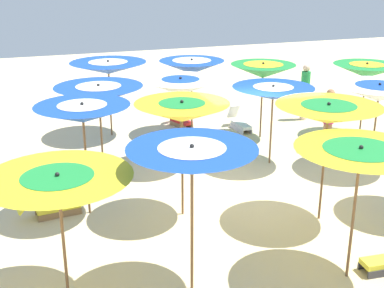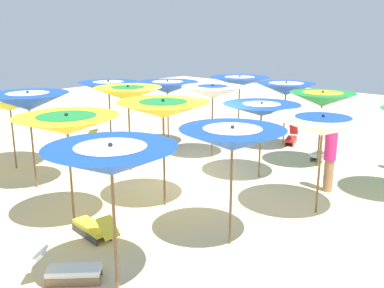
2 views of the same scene
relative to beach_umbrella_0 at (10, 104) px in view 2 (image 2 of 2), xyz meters
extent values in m
cube|color=beige|center=(3.10, -4.52, -1.97)|extent=(40.05, 40.05, 0.04)
cylinder|color=brown|center=(0.00, 0.00, -0.98)|extent=(0.05, 0.05, 1.95)
cone|color=yellow|center=(0.00, 0.00, -0.01)|extent=(2.26, 2.26, 0.39)
cone|color=#1E8C38|center=(0.00, 0.00, 0.10)|extent=(1.09, 1.09, 0.19)
sphere|color=black|center=(0.00, 0.00, 0.22)|extent=(0.07, 0.07, 0.07)
cylinder|color=brown|center=(-0.39, -1.97, -0.82)|extent=(0.05, 0.05, 2.27)
cone|color=#1947B2|center=(-0.39, -1.97, 0.31)|extent=(2.02, 2.02, 0.44)
cone|color=white|center=(-0.39, -1.97, 0.43)|extent=(1.04, 1.04, 0.23)
sphere|color=black|center=(-0.39, -1.97, 0.56)|extent=(0.07, 0.07, 0.07)
cylinder|color=brown|center=(-0.92, -4.62, -0.88)|extent=(0.05, 0.05, 2.14)
cone|color=yellow|center=(-0.92, -4.62, 0.19)|extent=(2.11, 2.11, 0.38)
cone|color=#1E8C38|center=(-0.92, -4.62, 0.28)|extent=(1.20, 1.20, 0.22)
sphere|color=black|center=(-0.92, -4.62, 0.41)|extent=(0.07, 0.07, 0.07)
cylinder|color=brown|center=(-1.80, -7.27, -0.89)|extent=(0.05, 0.05, 2.13)
cone|color=#1947B2|center=(-1.80, -7.27, 0.18)|extent=(1.99, 1.99, 0.44)
cone|color=white|center=(-1.80, -7.27, 0.29)|extent=(1.07, 1.07, 0.24)
sphere|color=black|center=(-1.80, -7.27, 0.43)|extent=(0.07, 0.07, 0.07)
cylinder|color=brown|center=(2.94, -0.79, -0.84)|extent=(0.05, 0.05, 2.22)
cone|color=#1947B2|center=(2.94, -0.79, 0.26)|extent=(1.94, 1.94, 0.37)
cone|color=white|center=(2.94, -0.79, 0.36)|extent=(1.00, 1.00, 0.19)
sphere|color=black|center=(2.94, -0.79, 0.48)|extent=(0.07, 0.07, 0.07)
cylinder|color=brown|center=(2.23, -2.66, -0.82)|extent=(0.05, 0.05, 2.26)
cone|color=yellow|center=(2.23, -2.66, 0.31)|extent=(1.93, 1.93, 0.39)
cone|color=#1E8C38|center=(2.23, -2.66, 0.41)|extent=(0.94, 0.94, 0.19)
sphere|color=black|center=(2.23, -2.66, 0.53)|extent=(0.07, 0.07, 0.07)
cylinder|color=brown|center=(1.09, -5.32, -0.81)|extent=(0.05, 0.05, 2.28)
cone|color=yellow|center=(1.09, -5.32, 0.33)|extent=(2.09, 2.09, 0.37)
cone|color=#1E8C38|center=(1.09, -5.32, 0.42)|extent=(1.09, 1.09, 0.19)
sphere|color=black|center=(1.09, -5.32, 0.54)|extent=(0.07, 0.07, 0.07)
cylinder|color=brown|center=(0.63, -7.64, -0.92)|extent=(0.05, 0.05, 2.07)
cone|color=#1947B2|center=(0.63, -7.64, 0.12)|extent=(1.96, 1.96, 0.42)
cone|color=white|center=(0.63, -7.64, 0.22)|extent=(1.09, 1.09, 0.23)
sphere|color=black|center=(0.63, -7.64, 0.36)|extent=(0.07, 0.07, 0.07)
cylinder|color=brown|center=(4.95, -1.45, -0.91)|extent=(0.05, 0.05, 2.09)
cone|color=#1947B2|center=(4.95, -1.45, 0.14)|extent=(2.14, 2.14, 0.41)
cone|color=white|center=(4.95, -1.45, 0.24)|extent=(1.09, 1.09, 0.21)
sphere|color=black|center=(4.95, -1.45, 0.37)|extent=(0.07, 0.07, 0.07)
cylinder|color=brown|center=(4.93, -3.51, -0.89)|extent=(0.05, 0.05, 2.12)
cone|color=white|center=(4.93, -3.51, 0.16)|extent=(1.98, 1.98, 0.40)
cone|color=#1947B2|center=(4.93, -3.51, 0.27)|extent=(0.96, 0.96, 0.19)
sphere|color=black|center=(4.93, -3.51, 0.39)|extent=(0.07, 0.07, 0.07)
cylinder|color=brown|center=(4.30, -5.79, -1.00)|extent=(0.05, 0.05, 1.92)
cone|color=#1947B2|center=(4.30, -5.79, -0.04)|extent=(2.11, 2.11, 0.33)
cone|color=white|center=(4.30, -5.79, 0.05)|extent=(1.03, 1.03, 0.16)
sphere|color=black|center=(4.30, -5.79, 0.16)|extent=(0.07, 0.07, 0.07)
cylinder|color=brown|center=(3.14, -8.15, -0.96)|extent=(0.05, 0.05, 2.00)
cone|color=white|center=(3.14, -8.15, 0.04)|extent=(2.23, 2.23, 0.41)
cone|color=#1947B2|center=(3.14, -8.15, 0.14)|extent=(1.20, 1.20, 0.22)
sphere|color=black|center=(3.14, -8.15, 0.28)|extent=(0.07, 0.07, 0.07)
cylinder|color=brown|center=(8.03, -2.25, -0.90)|extent=(0.05, 0.05, 2.10)
cone|color=#1947B2|center=(8.03, -2.25, 0.15)|extent=(2.28, 2.28, 0.36)
cone|color=white|center=(8.03, -2.25, 0.24)|extent=(1.16, 1.16, 0.18)
sphere|color=black|center=(8.03, -2.25, 0.36)|extent=(0.07, 0.07, 0.07)
cylinder|color=brown|center=(7.41, -4.67, -0.91)|extent=(0.05, 0.05, 2.08)
cone|color=#1947B2|center=(7.41, -4.67, 0.13)|extent=(1.97, 1.97, 0.41)
cone|color=white|center=(7.41, -4.67, 0.22)|extent=(1.17, 1.17, 0.24)
sphere|color=black|center=(7.41, -4.67, 0.36)|extent=(0.07, 0.07, 0.07)
cylinder|color=brown|center=(6.35, -6.52, -0.93)|extent=(0.05, 0.05, 2.04)
cone|color=#1E8C38|center=(6.35, -6.52, 0.09)|extent=(1.92, 1.92, 0.41)
cone|color=yellow|center=(6.35, -6.52, 0.17)|extent=(1.17, 1.17, 0.25)
sphere|color=black|center=(6.35, -6.52, 0.32)|extent=(0.07, 0.07, 0.07)
cube|color=olive|center=(-2.02, -6.44, -1.88)|extent=(0.65, 0.63, 0.14)
cube|color=olive|center=(-2.25, -6.69, -1.88)|extent=(0.65, 0.63, 0.14)
cube|color=white|center=(-2.14, -6.56, -1.76)|extent=(0.86, 0.84, 0.10)
cube|color=white|center=(-2.58, -6.14, -1.55)|extent=(0.51, 0.51, 0.37)
cube|color=silver|center=(7.12, -6.39, -1.88)|extent=(0.93, 0.06, 0.14)
cube|color=silver|center=(7.11, -6.07, -1.88)|extent=(0.93, 0.06, 0.14)
cube|color=white|center=(7.12, -6.23, -1.76)|extent=(0.94, 0.34, 0.10)
cube|color=white|center=(7.73, -6.21, -1.48)|extent=(0.35, 0.32, 0.49)
cube|color=olive|center=(3.26, -0.12, -1.88)|extent=(0.15, 0.91, 0.14)
cube|color=olive|center=(2.90, -0.16, -1.88)|extent=(0.15, 0.91, 0.14)
cube|color=yellow|center=(3.08, -0.14, -1.76)|extent=(0.46, 0.95, 0.10)
cube|color=yellow|center=(3.00, 0.49, -1.52)|extent=(0.40, 0.43, 0.42)
cube|color=#333338|center=(-1.16, -5.38, -1.88)|extent=(0.11, 0.96, 0.14)
cube|color=#333338|center=(-0.84, -5.40, -1.88)|extent=(0.11, 0.96, 0.14)
cube|color=yellow|center=(-1.00, -5.39, -1.76)|extent=(0.39, 0.99, 0.10)
cube|color=yellow|center=(-1.05, -6.04, -1.55)|extent=(0.35, 0.39, 0.36)
cube|color=olive|center=(8.19, -4.69, -1.88)|extent=(0.78, 0.33, 0.14)
cube|color=olive|center=(8.08, -4.41, -1.88)|extent=(0.78, 0.33, 0.14)
cube|color=red|center=(8.13, -4.55, -1.76)|extent=(0.88, 0.58, 0.10)
cube|color=red|center=(8.64, -4.36, -1.49)|extent=(0.39, 0.39, 0.47)
cylinder|color=#A3704C|center=(4.58, -7.72, -1.53)|extent=(0.24, 0.24, 0.84)
cylinder|color=#D82672|center=(4.58, -7.72, -0.74)|extent=(0.30, 0.30, 0.74)
sphere|color=#A3704C|center=(4.58, -7.72, -0.26)|extent=(0.23, 0.23, 0.23)
camera|label=1|loc=(-7.37, 0.45, 3.22)|focal=48.99mm
camera|label=2|loc=(-5.42, -12.28, 2.03)|focal=40.31mm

